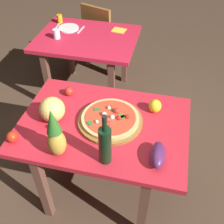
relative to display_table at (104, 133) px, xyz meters
name	(u,v)px	position (x,y,z in m)	size (l,w,h in m)	color
ground_plane	(105,183)	(0.00, 0.00, -0.64)	(10.00, 10.00, 0.00)	#4C3828
display_table	(104,133)	(0.00, 0.00, 0.00)	(1.17, 0.82, 0.74)	brown
background_table	(87,46)	(-0.49, 1.19, -0.01)	(1.03, 0.79, 0.74)	brown
dining_chair	(101,33)	(-0.51, 1.82, -0.16)	(0.51, 0.51, 0.85)	olive
pizza_board	(110,121)	(0.04, 0.03, 0.11)	(0.45, 0.45, 0.03)	olive
pizza	(111,118)	(0.05, 0.03, 0.14)	(0.40, 0.40, 0.06)	#E0AF6B
wine_bottle	(105,145)	(0.09, -0.30, 0.24)	(0.08, 0.08, 0.37)	black
pineapple_left	(55,135)	(-0.20, -0.31, 0.26)	(0.11, 0.11, 0.36)	gold
melon	(52,109)	(-0.35, -0.03, 0.19)	(0.18, 0.18, 0.18)	#E8CC64
bell_pepper	(155,106)	(0.33, 0.21, 0.14)	(0.09, 0.09, 0.10)	yellow
eggplant	(158,155)	(0.40, -0.23, 0.14)	(0.20, 0.09, 0.09)	#512250
tomato_at_corner	(69,91)	(-0.34, 0.25, 0.13)	(0.07, 0.07, 0.07)	red
tomato_beside_pepper	(12,137)	(-0.53, -0.29, 0.13)	(0.07, 0.07, 0.07)	red
drinking_glass_juice	(60,19)	(-0.88, 1.45, 0.14)	(0.06, 0.06, 0.09)	orange
drinking_glass_water	(56,34)	(-0.78, 1.10, 0.15)	(0.07, 0.07, 0.10)	silver
dinner_plate	(69,28)	(-0.74, 1.32, 0.11)	(0.22, 0.22, 0.02)	white
fork_utensil	(56,27)	(-0.88, 1.32, 0.10)	(0.02, 0.18, 0.01)	silver
knife_utensil	(81,30)	(-0.60, 1.32, 0.10)	(0.02, 0.18, 0.01)	silver
napkin_folded	(119,30)	(-0.19, 1.41, 0.10)	(0.14, 0.12, 0.01)	yellow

